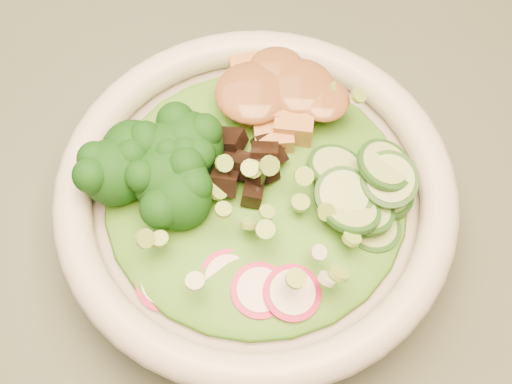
{
  "coord_description": "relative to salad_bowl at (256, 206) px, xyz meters",
  "views": [
    {
      "loc": [
        0.25,
        -0.2,
        1.2
      ],
      "look_at": [
        0.24,
        0.01,
        0.81
      ],
      "focal_mm": 50.0,
      "sensor_mm": 36.0,
      "label": 1
    }
  ],
  "objects": [
    {
      "name": "radish_slices",
      "position": [
        -0.0,
        -0.06,
        0.02
      ],
      "size": [
        0.11,
        0.07,
        0.02
      ],
      "primitive_type": null,
      "rotation": [
        0.0,
        0.0,
        0.35
      ],
      "color": "#A20C3A",
      "rests_on": "salad_bowl"
    },
    {
      "name": "mushroom_heap",
      "position": [
        0.0,
        0.01,
        0.03
      ],
      "size": [
        0.08,
        0.08,
        0.04
      ],
      "primitive_type": null,
      "rotation": [
        0.0,
        0.0,
        0.35
      ],
      "color": "black",
      "rests_on": "salad_bowl"
    },
    {
      "name": "scallion_garnish",
      "position": [
        0.0,
        0.0,
        0.04
      ],
      "size": [
        0.18,
        0.18,
        0.02
      ],
      "primitive_type": null,
      "color": "#71A139",
      "rests_on": "salad_bowl"
    },
    {
      "name": "tofu_cubes",
      "position": [
        0.01,
        0.06,
        0.03
      ],
      "size": [
        0.1,
        0.08,
        0.03
      ],
      "primitive_type": null,
      "rotation": [
        0.0,
        0.0,
        0.35
      ],
      "color": "#A87138",
      "rests_on": "salad_bowl"
    },
    {
      "name": "broccoli_florets",
      "position": [
        -0.06,
        0.0,
        0.03
      ],
      "size": [
        0.09,
        0.09,
        0.04
      ],
      "primitive_type": null,
      "rotation": [
        0.0,
        0.0,
        0.35
      ],
      "color": "black",
      "rests_on": "salad_bowl"
    },
    {
      "name": "lettuce_bed",
      "position": [
        0.0,
        0.0,
        0.02
      ],
      "size": [
        0.19,
        0.19,
        0.02
      ],
      "primitive_type": "ellipsoid",
      "color": "#2B6A16",
      "rests_on": "salad_bowl"
    },
    {
      "name": "salad_bowl",
      "position": [
        0.0,
        0.0,
        0.0
      ],
      "size": [
        0.26,
        0.26,
        0.07
      ],
      "rotation": [
        0.0,
        0.0,
        0.35
      ],
      "color": "beige",
      "rests_on": "dining_table"
    },
    {
      "name": "cucumber_slices",
      "position": [
        0.06,
        -0.01,
        0.03
      ],
      "size": [
        0.08,
        0.08,
        0.03
      ],
      "primitive_type": null,
      "rotation": [
        0.0,
        0.0,
        0.35
      ],
      "color": "#92C26B",
      "rests_on": "salad_bowl"
    },
    {
      "name": "peanut_sauce",
      "position": [
        0.01,
        0.06,
        0.04
      ],
      "size": [
        0.07,
        0.05,
        0.02
      ],
      "primitive_type": "ellipsoid",
      "color": "brown",
      "rests_on": "tofu_cubes"
    }
  ]
}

